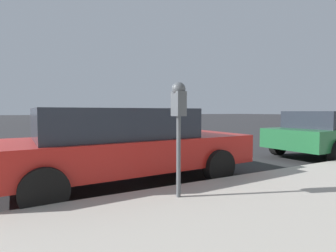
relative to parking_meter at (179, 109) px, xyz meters
The scene contains 4 objects.
ground_plane 3.17m from the parking_meter, 15.60° to the left, with size 220.00×220.00×0.00m, color #2B2B2D.
parking_meter is the anchor object (origin of this frame).
car_red 1.73m from the parking_meter, ahead, with size 2.14×4.94×1.42m.
car_green 6.65m from the parking_meter, 76.09° to the right, with size 2.11×4.52×1.37m.
Camera 1 is at (-5.85, 1.08, 1.36)m, focal length 28.00 mm.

